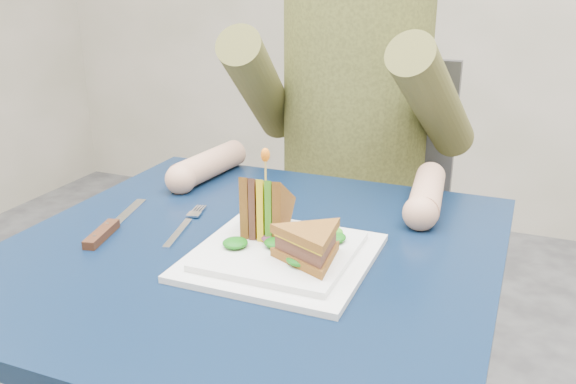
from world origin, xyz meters
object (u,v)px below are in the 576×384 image
at_px(fork, 184,226).
at_px(chair, 361,212).
at_px(plate, 282,255).
at_px(knife, 107,230).
at_px(diner, 354,76).
at_px(sandwich_flat, 311,245).
at_px(sandwich_upright, 266,212).
at_px(table, 251,291).

bearing_deg(fork, chair, 78.08).
distance_m(plate, knife, 0.30).
height_order(diner, sandwich_flat, diner).
xyz_separation_m(chair, knife, (-0.24, -0.70, 0.20)).
xyz_separation_m(sandwich_upright, knife, (-0.26, -0.06, -0.05)).
bearing_deg(chair, diner, -90.00).
bearing_deg(knife, fork, 32.65).
xyz_separation_m(sandwich_flat, knife, (-0.36, 0.01, -0.04)).
distance_m(table, sandwich_flat, 0.18).
bearing_deg(chair, sandwich_upright, -88.21).
distance_m(plate, sandwich_upright, 0.08).
bearing_deg(table, sandwich_upright, 44.25).
bearing_deg(sandwich_flat, plate, 155.56).
distance_m(plate, sandwich_flat, 0.07).
bearing_deg(knife, diner, 67.97).
bearing_deg(table, sandwich_flat, -22.84).
height_order(diner, fork, diner).
relative_size(chair, diner, 1.25).
height_order(table, chair, chair).
height_order(chair, knife, chair).
bearing_deg(diner, plate, -83.57).
bearing_deg(sandwich_upright, plate, -45.15).
relative_size(plate, sandwich_upright, 1.71).
height_order(sandwich_flat, sandwich_upright, sandwich_upright).
distance_m(sandwich_flat, sandwich_upright, 0.12).
xyz_separation_m(chair, plate, (0.06, -0.69, 0.20)).
bearing_deg(chair, plate, -84.61).
relative_size(sandwich_upright, knife, 0.69).
bearing_deg(fork, knife, -147.35).
xyz_separation_m(sandwich_upright, fork, (-0.15, 0.01, -0.05)).
xyz_separation_m(sandwich_flat, sandwich_upright, (-0.10, 0.07, 0.01)).
xyz_separation_m(sandwich_flat, fork, (-0.25, 0.08, -0.04)).
height_order(sandwich_upright, knife, sandwich_upright).
distance_m(sandwich_flat, knife, 0.36).
distance_m(diner, sandwich_flat, 0.63).
height_order(chair, sandwich_flat, chair).
height_order(table, sandwich_upright, sandwich_upright).
xyz_separation_m(chair, diner, (-0.00, -0.11, 0.37)).
height_order(diner, knife, diner).
distance_m(diner, fork, 0.57).
bearing_deg(fork, sandwich_flat, -16.51).
distance_m(diner, plate, 0.60).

